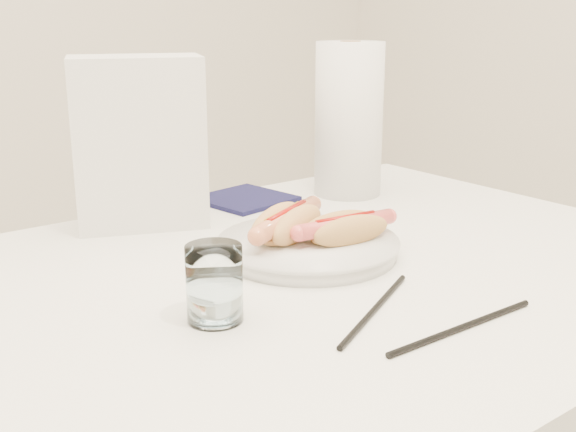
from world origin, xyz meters
TOP-DOWN VIEW (x-y plane):
  - table at (0.00, 0.00)m, footprint 1.20×0.80m
  - plate at (0.09, 0.04)m, footprint 0.30×0.30m
  - hotdog_left at (0.07, 0.07)m, footprint 0.16×0.12m
  - hotdog_right at (0.12, 0.01)m, footprint 0.15×0.07m
  - water_glass at (-0.13, -0.06)m, footprint 0.06×0.06m
  - chopstick_near at (0.02, -0.15)m, footprint 0.19×0.10m
  - chopstick_far at (0.06, -0.24)m, footprint 0.22×0.01m
  - napkin_box at (-0.02, 0.31)m, footprint 0.22×0.17m
  - navy_napkin at (0.18, 0.33)m, footprint 0.16×0.16m
  - paper_towel_roll at (0.36, 0.26)m, footprint 0.16×0.16m

SIDE VIEW (x-z plane):
  - table at x=0.00m, z-range 0.32..1.07m
  - chopstick_near at x=0.02m, z-range 0.75..0.76m
  - chopstick_far at x=0.06m, z-range 0.75..0.76m
  - navy_napkin at x=0.18m, z-range 0.75..0.76m
  - plate at x=0.09m, z-range 0.75..0.77m
  - hotdog_right at x=0.12m, z-range 0.77..0.81m
  - hotdog_left at x=0.07m, z-range 0.77..0.82m
  - water_glass at x=-0.13m, z-range 0.75..0.84m
  - napkin_box at x=-0.02m, z-range 0.75..1.01m
  - paper_towel_roll at x=0.36m, z-range 0.75..1.02m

